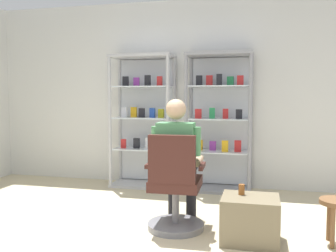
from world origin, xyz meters
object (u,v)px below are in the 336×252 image
Objects in this scene: office_chair at (175,191)px; tea_glass at (242,189)px; seated_shopkeeper at (178,156)px; display_cabinet_left at (144,120)px; display_cabinet_right at (219,121)px; storage_crate at (250,219)px.

office_chair reaches higher than tea_glass.
office_chair is 0.74× the size of seated_shopkeeper.
display_cabinet_left is 1.10m from display_cabinet_right.
office_chair is 9.93× the size of tea_glass.
display_cabinet_left is 1.98× the size of office_chair.
storage_crate is at bearing -37.27° from tea_glass.
display_cabinet_left is 1.47× the size of seated_shopkeeper.
tea_glass is (-0.08, 0.06, 0.25)m from storage_crate.
display_cabinet_right is 2.03m from storage_crate.
display_cabinet_right is 3.73× the size of storage_crate.
display_cabinet_right reaches higher than tea_glass.
storage_crate is (0.48, -1.82, -0.76)m from display_cabinet_right.
display_cabinet_left is 2.36m from tea_glass.
seated_shopkeeper reaches higher than storage_crate.
tea_glass is (0.64, -0.04, 0.07)m from office_chair.
office_chair is (-0.24, -1.72, -0.57)m from display_cabinet_right.
display_cabinet_right is at bearing 104.81° from storage_crate.
display_cabinet_left is at bearing 130.98° from storage_crate.
office_chair is at bearing -63.45° from display_cabinet_left.
display_cabinet_right is at bearing -0.02° from display_cabinet_left.
display_cabinet_left reaches higher than office_chair.
display_cabinet_right is (1.10, -0.00, 0.00)m from display_cabinet_left.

